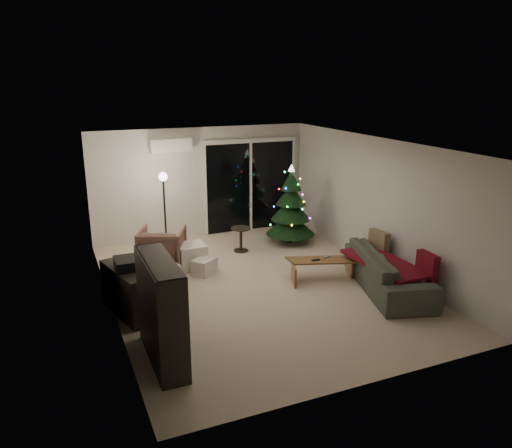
{
  "coord_description": "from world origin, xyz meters",
  "views": [
    {
      "loc": [
        -3.23,
        -7.54,
        3.57
      ],
      "look_at": [
        0.1,
        0.3,
        1.05
      ],
      "focal_mm": 35.0,
      "sensor_mm": 36.0,
      "label": 1
    }
  ],
  "objects": [
    {
      "name": "room",
      "position": [
        0.46,
        1.49,
        1.02
      ],
      "size": [
        6.5,
        7.51,
        2.6
      ],
      "color": "beige",
      "rests_on": "ground"
    },
    {
      "name": "bookshelf",
      "position": [
        -2.25,
        -1.74,
        0.69
      ],
      "size": [
        0.82,
        1.42,
        1.39
      ],
      "primitive_type": null,
      "rotation": [
        0.0,
        0.0,
        0.36
      ],
      "color": "black",
      "rests_on": "floor"
    },
    {
      "name": "media_cabinet",
      "position": [
        -2.25,
        -0.23,
        0.38
      ],
      "size": [
        0.74,
        1.29,
        0.76
      ],
      "primitive_type": "cube",
      "rotation": [
        0.0,
        0.0,
        0.25
      ],
      "color": "black",
      "rests_on": "floor"
    },
    {
      "name": "stereo",
      "position": [
        -2.25,
        -0.23,
        0.84
      ],
      "size": [
        0.38,
        0.46,
        0.16
      ],
      "primitive_type": "cube",
      "color": "black",
      "rests_on": "media_cabinet"
    },
    {
      "name": "armchair",
      "position": [
        -1.33,
        1.58,
        0.39
      ],
      "size": [
        1.11,
        1.12,
        0.78
      ],
      "primitive_type": "imported",
      "rotation": [
        0.0,
        0.0,
        2.73
      ],
      "color": "brown",
      "rests_on": "floor"
    },
    {
      "name": "ottoman",
      "position": [
        -0.84,
        1.31,
        0.24
      ],
      "size": [
        0.55,
        0.55,
        0.48
      ],
      "primitive_type": "cube",
      "rotation": [
        0.0,
        0.0,
        0.03
      ],
      "color": "white",
      "rests_on": "floor"
    },
    {
      "name": "cardboard_box_a",
      "position": [
        -1.42,
        0.84,
        0.15
      ],
      "size": [
        0.48,
        0.42,
        0.29
      ],
      "primitive_type": "cube",
      "rotation": [
        0.0,
        0.0,
        0.29
      ],
      "color": "white",
      "rests_on": "floor"
    },
    {
      "name": "cardboard_box_b",
      "position": [
        -0.7,
        0.88,
        0.15
      ],
      "size": [
        0.54,
        0.52,
        0.31
      ],
      "primitive_type": "cube",
      "rotation": [
        0.0,
        0.0,
        0.65
      ],
      "color": "white",
      "rests_on": "floor"
    },
    {
      "name": "side_table",
      "position": [
        0.4,
        1.83,
        0.26
      ],
      "size": [
        0.55,
        0.55,
        0.52
      ],
      "primitive_type": "cylinder",
      "rotation": [
        0.0,
        0.0,
        -0.41
      ],
      "color": "black",
      "rests_on": "floor"
    },
    {
      "name": "floor_lamp",
      "position": [
        -1.08,
        2.33,
        0.83
      ],
      "size": [
        0.27,
        0.27,
        1.66
      ],
      "primitive_type": "cylinder",
      "color": "black",
      "rests_on": "floor"
    },
    {
      "name": "sofa",
      "position": [
        2.05,
        -1.01,
        0.34
      ],
      "size": [
        1.54,
        2.48,
        0.68
      ],
      "primitive_type": "imported",
      "rotation": [
        0.0,
        0.0,
        1.28
      ],
      "color": "#2B2F28",
      "rests_on": "floor"
    },
    {
      "name": "sofa_throw",
      "position": [
        1.95,
        -1.01,
        0.49
      ],
      "size": [
        0.72,
        1.67,
        0.06
      ],
      "primitive_type": "cube",
      "color": "maroon",
      "rests_on": "sofa"
    },
    {
      "name": "cushion_a",
      "position": [
        2.3,
        -0.36,
        0.61
      ],
      "size": [
        0.17,
        0.46,
        0.45
      ],
      "primitive_type": "cube",
      "rotation": [
        0.0,
        0.0,
        0.09
      ],
      "color": "#7C7250",
      "rests_on": "sofa"
    },
    {
      "name": "cushion_b",
      "position": [
        2.3,
        -1.66,
        0.61
      ],
      "size": [
        0.16,
        0.45,
        0.45
      ],
      "primitive_type": "cube",
      "rotation": [
        0.0,
        0.0,
        -0.07
      ],
      "color": "maroon",
      "rests_on": "sofa"
    },
    {
      "name": "coffee_table",
      "position": [
        1.21,
        -0.2,
        0.19
      ],
      "size": [
        1.3,
        0.81,
        0.39
      ],
      "primitive_type": null,
      "rotation": [
        0.0,
        0.0,
        -0.34
      ],
      "color": "brown",
      "rests_on": "floor"
    },
    {
      "name": "remote_a",
      "position": [
        1.06,
        -0.2,
        0.4
      ],
      "size": [
        0.15,
        0.05,
        0.02
      ],
      "primitive_type": "cube",
      "color": "black",
      "rests_on": "coffee_table"
    },
    {
      "name": "remote_b",
      "position": [
        1.31,
        -0.15,
        0.4
      ],
      "size": [
        0.15,
        0.09,
        0.02
      ],
      "primitive_type": "cube",
      "rotation": [
        0.0,
        0.0,
        0.35
      ],
      "color": "slate",
      "rests_on": "coffee_table"
    },
    {
      "name": "christmas_tree",
      "position": [
        1.64,
        1.95,
        0.88
      ],
      "size": [
        1.44,
        1.44,
        1.76
      ],
      "primitive_type": "cone",
      "rotation": [
        0.0,
        0.0,
        0.41
      ],
      "color": "black",
      "rests_on": "floor"
    }
  ]
}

